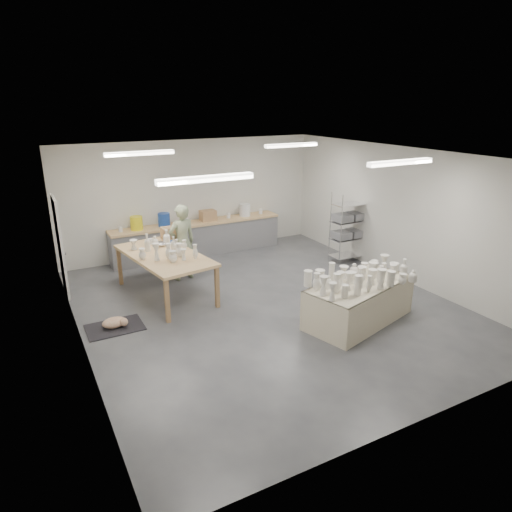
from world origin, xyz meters
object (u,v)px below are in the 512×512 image
drying_table (359,299)px  work_table (165,253)px  red_stool (180,263)px  potter (182,243)px

drying_table → work_table: work_table is taller
work_table → red_stool: work_table is taller
drying_table → potter: size_ratio=1.34×
work_table → red_stool: bearing=47.3°
work_table → drying_table: bearing=-55.7°
work_table → potter: bearing=37.5°
work_table → red_stool: 1.26m
drying_table → red_stool: (-2.16, 3.85, -0.15)m
drying_table → work_table: (-2.77, 2.94, 0.49)m
red_stool → drying_table: bearing=-60.7°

